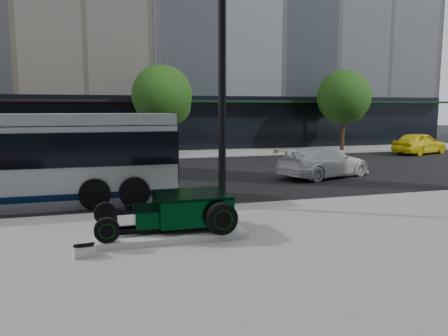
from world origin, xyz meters
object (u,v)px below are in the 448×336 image
object	(u,v)px
lamppost	(222,91)
yellow_taxi	(419,143)
white_sedan	(324,162)
hot_rod	(183,209)

from	to	relation	value
lamppost	yellow_taxi	size ratio (longest dim) A/B	1.72
white_sedan	yellow_taxi	bearing A→B (deg)	-76.15
lamppost	hot_rod	bearing A→B (deg)	-124.15
white_sedan	yellow_taxi	world-z (taller)	yellow_taxi
lamppost	white_sedan	bearing A→B (deg)	38.24
white_sedan	hot_rod	bearing A→B (deg)	114.38
lamppost	yellow_taxi	world-z (taller)	lamppost
hot_rod	white_sedan	distance (m)	10.90
lamppost	yellow_taxi	distance (m)	21.57
hot_rod	yellow_taxi	bearing A→B (deg)	37.27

